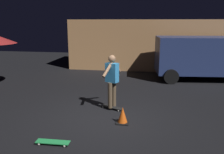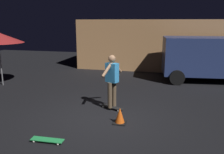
% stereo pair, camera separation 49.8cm
% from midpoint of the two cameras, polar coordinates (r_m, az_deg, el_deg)
% --- Properties ---
extents(ground_plane, '(28.00, 28.00, 0.00)m').
position_cam_midpoint_polar(ground_plane, '(6.96, -0.43, -9.90)').
color(ground_plane, black).
extents(low_building, '(9.32, 3.56, 2.84)m').
position_cam_midpoint_polar(low_building, '(14.78, 12.38, 7.86)').
color(low_building, tan).
rests_on(low_building, ground_plane).
extents(parked_van, '(4.77, 2.60, 2.03)m').
position_cam_midpoint_polar(parked_van, '(12.03, 24.59, 4.54)').
color(parked_van, navy).
rests_on(parked_van, ground_plane).
extents(skateboard_ridden, '(0.79, 0.50, 0.07)m').
position_cam_midpoint_polar(skateboard_ridden, '(7.64, 1.88, -7.30)').
color(skateboard_ridden, black).
rests_on(skateboard_ridden, ground_plane).
extents(skateboard_spare, '(0.78, 0.24, 0.07)m').
position_cam_midpoint_polar(skateboard_spare, '(5.81, -12.92, -14.61)').
color(skateboard_spare, green).
rests_on(skateboard_spare, ground_plane).
extents(skater, '(0.48, 0.93, 1.67)m').
position_cam_midpoint_polar(skater, '(7.35, 1.94, -0.12)').
color(skater, brown).
rests_on(skater, skateboard_ridden).
extents(traffic_cone, '(0.34, 0.34, 0.46)m').
position_cam_midpoint_polar(traffic_cone, '(6.56, 4.11, -9.41)').
color(traffic_cone, black).
rests_on(traffic_cone, ground_plane).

